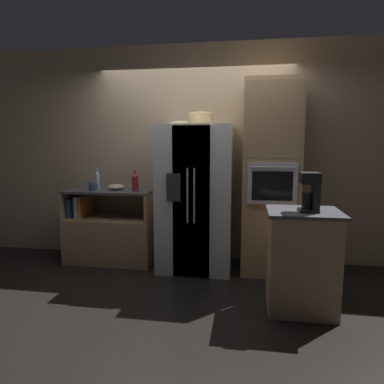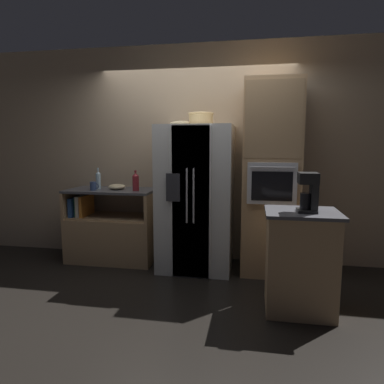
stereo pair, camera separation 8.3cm
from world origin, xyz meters
name	(u,v)px [view 1 (the left image)]	position (x,y,z in m)	size (l,w,h in m)	color
ground_plane	(189,269)	(0.00, 0.00, 0.00)	(20.00, 20.00, 0.00)	black
wall_back	(195,154)	(0.00, 0.49, 1.40)	(12.00, 0.06, 2.80)	tan
counter_left	(111,234)	(-1.08, 0.16, 0.35)	(1.13, 0.59, 0.95)	tan
refrigerator	(196,198)	(0.07, 0.08, 0.88)	(0.88, 0.78, 1.75)	silver
wall_oven	(270,178)	(0.95, 0.12, 1.13)	(0.65, 0.72, 2.25)	tan
island_counter	(302,260)	(1.19, -0.85, 0.47)	(0.65, 0.56, 0.94)	tan
wicker_basket	(201,119)	(0.12, 0.15, 1.84)	(0.31, 0.31, 0.15)	tan
fruit_bowl	(181,123)	(-0.13, 0.17, 1.78)	(0.28, 0.28, 0.06)	beige
bottle_tall	(135,182)	(-0.70, 0.07, 1.07)	(0.08, 0.08, 0.26)	maroon
bottle_short	(97,180)	(-1.23, 0.14, 1.07)	(0.06, 0.06, 0.28)	silver
mug	(92,186)	(-1.25, 0.02, 1.00)	(0.12, 0.08, 0.11)	#384C7A
mixing_bowl	(116,187)	(-0.99, 0.15, 0.99)	(0.22, 0.22, 0.07)	beige
coffee_maker	(311,190)	(1.24, -0.89, 1.13)	(0.16, 0.19, 0.35)	black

